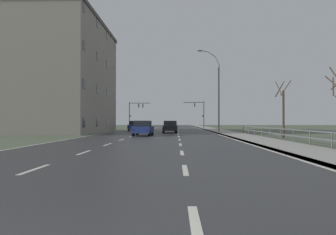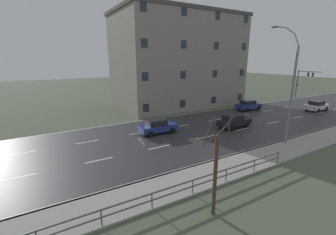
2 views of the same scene
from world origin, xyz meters
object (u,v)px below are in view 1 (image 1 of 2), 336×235
Objects in this scene: car_mid_centre at (143,128)px; car_far_left at (135,126)px; traffic_signal_right at (200,111)px; car_near_right at (172,125)px; brick_building at (57,77)px; street_lamp_midground at (217,93)px; car_far_right at (170,127)px; traffic_signal_left at (135,110)px.

car_mid_centre is 17.93m from car_far_left.
car_near_right is (-5.81, -8.96, -2.93)m from traffic_signal_right.
car_near_right is 23.04m from brick_building.
traffic_signal_right is at bearing 90.56° from street_lamp_midground.
street_lamp_midground is 2.56× the size of car_far_right.
street_lamp_midground is 13.22m from car_mid_centre.
car_near_right is 10.37m from car_far_left.
traffic_signal_right is at bearing 59.41° from car_far_left.
car_far_right is (8.02, -27.31, -3.05)m from traffic_signal_left.
traffic_signal_right is 11.07m from car_near_right.
car_mid_centre is at bearing -98.11° from car_near_right.
street_lamp_midground is 1.91× the size of traffic_signal_left.
traffic_signal_left reaches higher than car_near_right.
car_mid_centre and car_far_left have the same top height.
traffic_signal_right is 1.02× the size of traffic_signal_left.
street_lamp_midground reaches higher than traffic_signal_right.
street_lamp_midground is 30.63m from traffic_signal_left.
car_mid_centre is at bearing -39.73° from brick_building.
car_near_right and car_far_left have the same top height.
street_lamp_midground is 2.58× the size of car_near_right.
street_lamp_midground is at bearing -73.19° from car_near_right.
brick_building reaches higher than traffic_signal_left.
car_mid_centre is 26.49m from car_near_right.
car_far_right is 17.65m from car_near_right.
brick_building reaches higher than traffic_signal_right.
traffic_signal_left reaches higher than car_far_right.
car_near_right is (8.11, -9.66, -3.05)m from traffic_signal_left.
traffic_signal_left is 1.35× the size of car_mid_centre.
car_far_left is (-3.02, 17.67, 0.00)m from car_mid_centre.
brick_building reaches higher than street_lamp_midground.
traffic_signal_right is (-0.26, 26.42, -1.49)m from street_lamp_midground.
traffic_signal_left is 0.27× the size of brick_building.
traffic_signal_left reaches higher than car_far_left.
traffic_signal_left is at bearing 100.03° from car_far_left.
car_far_left is at bearing 118.57° from car_far_right.
car_mid_centre is (-8.46, -35.32, -2.93)m from traffic_signal_right.
street_lamp_midground is 7.59m from car_far_right.
traffic_signal_left is 1.35× the size of car_far_left.
car_near_right is at bearing -49.98° from traffic_signal_left.
traffic_signal_right is at bearing 49.30° from brick_building.
brick_building is at bearing 142.42° from car_mid_centre.
car_far_left is (-11.48, -17.65, -2.93)m from traffic_signal_right.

